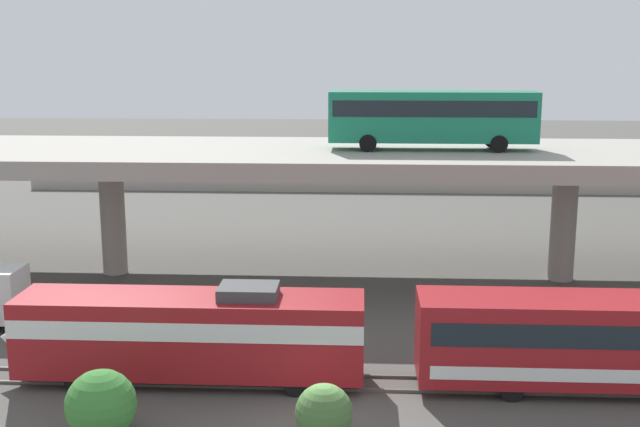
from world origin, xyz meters
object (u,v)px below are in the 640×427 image
at_px(train_locomotive, 174,330).
at_px(parked_car_5, 505,167).
at_px(parked_car_4, 326,167).
at_px(parked_car_2, 330,159).
at_px(transit_bus_on_overpass, 432,114).
at_px(parked_car_1, 246,162).
at_px(parked_car_0, 150,165).
at_px(parked_car_3, 153,160).

relative_size(train_locomotive, parked_car_5, 3.55).
xyz_separation_m(parked_car_4, parked_car_5, (17.90, 0.80, -0.00)).
bearing_deg(parked_car_5, parked_car_4, -177.44).
distance_m(train_locomotive, parked_car_2, 53.94).
xyz_separation_m(transit_bus_on_overpass, parked_car_2, (-7.47, 37.89, -7.81)).
height_order(parked_car_1, parked_car_5, same).
relative_size(train_locomotive, transit_bus_on_overpass, 1.27).
bearing_deg(train_locomotive, parked_car_1, -85.08).
xyz_separation_m(parked_car_0, parked_car_1, (9.44, 2.19, -0.00)).
distance_m(parked_car_2, parked_car_3, 18.81).
relative_size(transit_bus_on_overpass, parked_car_4, 2.69).
bearing_deg(parked_car_3, parked_car_5, 175.13).
relative_size(train_locomotive, parked_car_2, 3.70).
bearing_deg(parked_car_3, parked_car_2, -174.35).
relative_size(train_locomotive, parked_car_1, 3.33).
bearing_deg(transit_bus_on_overpass, train_locomotive, -126.54).
distance_m(parked_car_3, parked_car_4, 18.96).
distance_m(parked_car_0, parked_car_5, 35.83).
bearing_deg(parked_car_4, parked_car_3, 168.11).
distance_m(train_locomotive, parked_car_4, 48.19).
xyz_separation_m(train_locomotive, transit_bus_on_overpass, (11.77, 15.88, 7.68)).
distance_m(transit_bus_on_overpass, parked_car_0, 42.10).
xyz_separation_m(parked_car_1, parked_car_2, (8.65, 3.18, -0.00)).
distance_m(parked_car_1, parked_car_5, 26.45).
distance_m(transit_bus_on_overpass, parked_car_2, 39.40).
xyz_separation_m(parked_car_1, parked_car_5, (26.39, -1.77, -0.00)).
bearing_deg(parked_car_0, parked_car_2, -163.47).
bearing_deg(parked_car_4, train_locomotive, -94.91).
relative_size(transit_bus_on_overpass, parked_car_0, 2.57).
bearing_deg(parked_car_4, parked_car_2, 88.32).
bearing_deg(parked_car_1, parked_car_2, -159.82).
bearing_deg(parked_car_5, parked_car_1, 176.15).
bearing_deg(train_locomotive, parked_car_2, -94.57).
distance_m(train_locomotive, parked_car_3, 53.89).
distance_m(parked_car_3, parked_car_5, 36.59).
distance_m(parked_car_0, parked_car_1, 9.69).
xyz_separation_m(parked_car_0, parked_car_2, (18.09, 5.37, -0.00)).
xyz_separation_m(train_locomotive, parked_car_4, (4.13, 48.02, -0.14)).
distance_m(parked_car_1, parked_car_2, 9.22).
bearing_deg(parked_car_5, parked_car_2, 164.39).
height_order(train_locomotive, parked_car_4, train_locomotive).
distance_m(train_locomotive, parked_car_5, 53.56).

